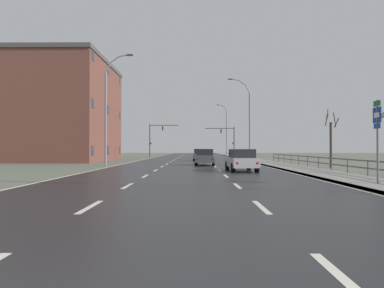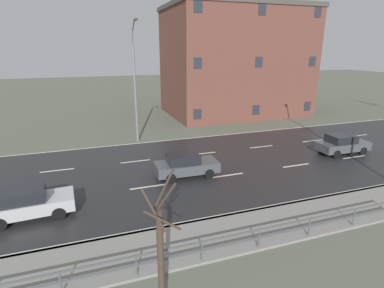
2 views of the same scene
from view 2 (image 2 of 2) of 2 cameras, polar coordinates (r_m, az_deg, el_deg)
name	(u,v)px [view 2 (image 2 of 2)]	position (r m, az deg, el deg)	size (l,w,h in m)	color
ground_plane	(357,146)	(30.38, 28.45, -0.31)	(160.00, 160.00, 0.12)	#5B6051
guardrail	(17,288)	(12.23, -29.80, -22.30)	(0.07, 33.14, 1.00)	#515459
street_lamp_left_bank	(135,86)	(27.16, -10.56, 10.64)	(2.57, 0.24, 10.28)	slate
car_near_left	(186,165)	(20.03, -1.16, -3.90)	(1.95, 4.16, 1.57)	#474C51
car_mid_centre	(28,203)	(17.34, -28.22, -9.61)	(2.02, 4.20, 1.57)	#B7B7BC
car_far_right	(342,144)	(27.14, 26.25, 0.01)	(1.95, 4.16, 1.57)	#474C51
brick_building	(235,61)	(40.19, 8.00, 15.01)	(11.68, 16.95, 13.05)	brown
bare_tree_mid	(161,260)	(9.50, -5.78, -20.78)	(1.03, 1.04, 5.00)	#423328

